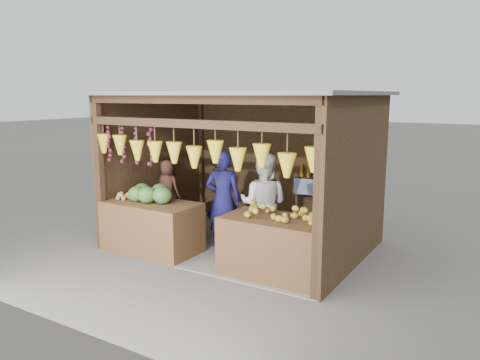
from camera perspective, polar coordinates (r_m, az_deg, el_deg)
name	(u,v)px	position (r m, az deg, el deg)	size (l,w,h in m)	color
ground	(244,245)	(8.32, 0.46, -7.91)	(80.00, 80.00, 0.00)	#514F49
stall_structure	(241,151)	(7.94, 0.11, 3.54)	(4.30, 3.30, 2.66)	slate
back_shelf	(328,190)	(8.78, 10.70, -1.22)	(1.25, 0.32, 1.32)	#382314
counter_left	(152,227)	(8.02, -10.69, -5.63)	(1.61, 0.85, 0.85)	#4E311A
counter_right	(277,248)	(6.83, 4.55, -8.22)	(1.59, 0.85, 0.87)	#4D2C19
stool	(168,223)	(9.22, -8.72, -5.22)	(0.32, 0.32, 0.30)	black
man_standing	(223,200)	(7.97, -2.05, -2.41)	(0.62, 0.41, 1.69)	#16144E
woman_standing	(264,204)	(7.69, 2.90, -2.93)	(0.82, 0.64, 1.68)	white
vendor_seated	(167,188)	(9.06, -8.84, -0.97)	(0.54, 0.35, 1.10)	#592E23
melon_pile	(151,192)	(7.92, -10.76, -1.49)	(1.00, 0.50, 0.32)	#164F15
tanfruit_pile	(124,195)	(8.27, -13.92, -1.78)	(0.34, 0.40, 0.13)	olive
mango_pile	(281,211)	(6.67, 4.98, -3.80)	(1.40, 0.64, 0.22)	orange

